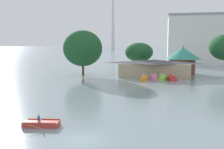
{
  "coord_description": "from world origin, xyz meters",
  "views": [
    {
      "loc": [
        6.92,
        -20.66,
        8.61
      ],
      "look_at": [
        -1.18,
        21.5,
        3.37
      ],
      "focal_mm": 39.81,
      "sensor_mm": 36.0,
      "label": 1
    }
  ],
  "objects_px": {
    "pedal_boat_red": "(172,78)",
    "green_roof_pavilion": "(183,58)",
    "pedal_boat_pink": "(154,78)",
    "shoreline_tree_tall_left": "(83,48)",
    "pedal_boat_lime": "(162,78)",
    "boathouse": "(154,68)",
    "rowboat_with_rower": "(41,124)",
    "background_building_block": "(198,39)",
    "pedal_boat_orange": "(144,79)",
    "shoreline_tree_mid": "(139,52)"
  },
  "relations": [
    {
      "from": "pedal_boat_pink",
      "to": "pedal_boat_lime",
      "type": "bearing_deg",
      "value": 65.42
    },
    {
      "from": "pedal_boat_orange",
      "to": "pedal_boat_pink",
      "type": "xyz_separation_m",
      "value": [
        2.21,
        1.9,
        -0.02
      ]
    },
    {
      "from": "pedal_boat_orange",
      "to": "shoreline_tree_tall_left",
      "type": "bearing_deg",
      "value": -107.02
    },
    {
      "from": "rowboat_with_rower",
      "to": "boathouse",
      "type": "relative_size",
      "value": 0.2
    },
    {
      "from": "boathouse",
      "to": "shoreline_tree_tall_left",
      "type": "xyz_separation_m",
      "value": [
        -19.44,
        0.08,
        5.08
      ]
    },
    {
      "from": "pedal_boat_red",
      "to": "green_roof_pavilion",
      "type": "relative_size",
      "value": 0.27
    },
    {
      "from": "shoreline_tree_mid",
      "to": "pedal_boat_pink",
      "type": "bearing_deg",
      "value": -70.2
    },
    {
      "from": "pedal_boat_red",
      "to": "pedal_boat_lime",
      "type": "bearing_deg",
      "value": -106.31
    },
    {
      "from": "pedal_boat_red",
      "to": "shoreline_tree_tall_left",
      "type": "distance_m",
      "value": 25.51
    },
    {
      "from": "rowboat_with_rower",
      "to": "pedal_boat_red",
      "type": "bearing_deg",
      "value": 59.86
    },
    {
      "from": "pedal_boat_orange",
      "to": "shoreline_tree_tall_left",
      "type": "relative_size",
      "value": 0.22
    },
    {
      "from": "pedal_boat_pink",
      "to": "boathouse",
      "type": "distance_m",
      "value": 5.79
    },
    {
      "from": "pedal_boat_red",
      "to": "background_building_block",
      "type": "bearing_deg",
      "value": 149.5
    },
    {
      "from": "shoreline_tree_tall_left",
      "to": "pedal_boat_orange",
      "type": "bearing_deg",
      "value": -23.28
    },
    {
      "from": "pedal_boat_orange",
      "to": "background_building_block",
      "type": "height_order",
      "value": "background_building_block"
    },
    {
      "from": "pedal_boat_pink",
      "to": "shoreline_tree_mid",
      "type": "relative_size",
      "value": 0.36
    },
    {
      "from": "green_roof_pavilion",
      "to": "rowboat_with_rower",
      "type": "bearing_deg",
      "value": -110.0
    },
    {
      "from": "pedal_boat_orange",
      "to": "pedal_boat_red",
      "type": "xyz_separation_m",
      "value": [
        6.52,
        1.7,
        -0.01
      ]
    },
    {
      "from": "pedal_boat_red",
      "to": "green_roof_pavilion",
      "type": "xyz_separation_m",
      "value": [
        3.54,
        14.85,
        3.94
      ]
    },
    {
      "from": "shoreline_tree_tall_left",
      "to": "background_building_block",
      "type": "distance_m",
      "value": 60.66
    },
    {
      "from": "rowboat_with_rower",
      "to": "green_roof_pavilion",
      "type": "bearing_deg",
      "value": 62.4
    },
    {
      "from": "pedal_boat_lime",
      "to": "pedal_boat_red",
      "type": "xyz_separation_m",
      "value": [
        2.26,
        0.02,
        -0.02
      ]
    },
    {
      "from": "pedal_boat_orange",
      "to": "pedal_boat_lime",
      "type": "xyz_separation_m",
      "value": [
        4.26,
        1.68,
        0.0
      ]
    },
    {
      "from": "shoreline_tree_tall_left",
      "to": "background_building_block",
      "type": "height_order",
      "value": "background_building_block"
    },
    {
      "from": "background_building_block",
      "to": "green_roof_pavilion",
      "type": "bearing_deg",
      "value": -103.85
    },
    {
      "from": "rowboat_with_rower",
      "to": "pedal_boat_pink",
      "type": "relative_size",
      "value": 1.18
    },
    {
      "from": "pedal_boat_lime",
      "to": "shoreline_tree_mid",
      "type": "relative_size",
      "value": 0.33
    },
    {
      "from": "pedal_boat_pink",
      "to": "shoreline_tree_tall_left",
      "type": "xyz_separation_m",
      "value": [
        -19.55,
        5.56,
        6.96
      ]
    },
    {
      "from": "pedal_boat_lime",
      "to": "boathouse",
      "type": "height_order",
      "value": "boathouse"
    },
    {
      "from": "rowboat_with_rower",
      "to": "shoreline_tree_tall_left",
      "type": "height_order",
      "value": "shoreline_tree_tall_left"
    },
    {
      "from": "pedal_boat_lime",
      "to": "shoreline_tree_mid",
      "type": "distance_m",
      "value": 16.01
    },
    {
      "from": "rowboat_with_rower",
      "to": "pedal_boat_red",
      "type": "relative_size",
      "value": 1.43
    },
    {
      "from": "rowboat_with_rower",
      "to": "shoreline_tree_tall_left",
      "type": "relative_size",
      "value": 0.31
    },
    {
      "from": "pedal_boat_red",
      "to": "pedal_boat_pink",
      "type": "bearing_deg",
      "value": -109.43
    },
    {
      "from": "pedal_boat_lime",
      "to": "background_building_block",
      "type": "height_order",
      "value": "background_building_block"
    },
    {
      "from": "rowboat_with_rower",
      "to": "background_building_block",
      "type": "xyz_separation_m",
      "value": [
        28.28,
        90.24,
        10.36
      ]
    },
    {
      "from": "rowboat_with_rower",
      "to": "pedal_boat_red",
      "type": "distance_m",
      "value": 39.52
    },
    {
      "from": "rowboat_with_rower",
      "to": "green_roof_pavilion",
      "type": "relative_size",
      "value": 0.38
    },
    {
      "from": "pedal_boat_red",
      "to": "background_building_block",
      "type": "distance_m",
      "value": 56.23
    },
    {
      "from": "green_roof_pavilion",
      "to": "background_building_block",
      "type": "xyz_separation_m",
      "value": [
        9.58,
        38.89,
        6.17
      ]
    },
    {
      "from": "pedal_boat_red",
      "to": "rowboat_with_rower",
      "type": "bearing_deg",
      "value": -39.31
    },
    {
      "from": "pedal_boat_red",
      "to": "green_roof_pavilion",
      "type": "bearing_deg",
      "value": 149.81
    },
    {
      "from": "pedal_boat_lime",
      "to": "pedal_boat_red",
      "type": "relative_size",
      "value": 1.12
    },
    {
      "from": "pedal_boat_orange",
      "to": "pedal_boat_red",
      "type": "relative_size",
      "value": 0.99
    },
    {
      "from": "pedal_boat_orange",
      "to": "pedal_boat_pink",
      "type": "bearing_deg",
      "value": 136.83
    },
    {
      "from": "shoreline_tree_tall_left",
      "to": "shoreline_tree_mid",
      "type": "distance_m",
      "value": 16.69
    },
    {
      "from": "pedal_boat_red",
      "to": "shoreline_tree_tall_left",
      "type": "height_order",
      "value": "shoreline_tree_tall_left"
    },
    {
      "from": "pedal_boat_red",
      "to": "shoreline_tree_tall_left",
      "type": "bearing_deg",
      "value": -120.35
    },
    {
      "from": "green_roof_pavilion",
      "to": "background_building_block",
      "type": "bearing_deg",
      "value": 76.15
    },
    {
      "from": "pedal_boat_lime",
      "to": "boathouse",
      "type": "xyz_separation_m",
      "value": [
        -2.16,
        5.7,
        1.85
      ]
    }
  ]
}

